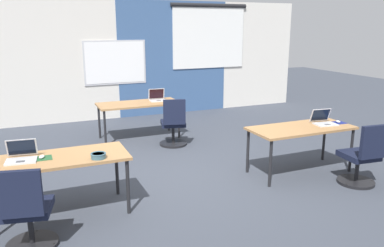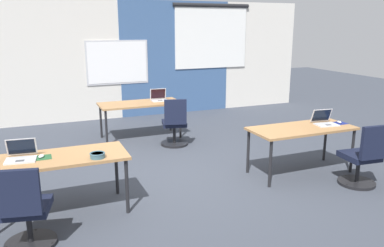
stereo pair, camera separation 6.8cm
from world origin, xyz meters
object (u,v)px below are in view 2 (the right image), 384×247
Objects in this scene: desk_near_right at (302,131)px; desk_far_center at (140,106)px; mouse_near_left_end at (41,156)px; desk_near_left at (58,161)px; snack_bowl at (97,155)px; laptop_near_right_end at (325,121)px; chair_far_right at (175,126)px; mouse_near_right_end at (339,122)px; laptop_near_left_end at (21,155)px; laptop_far_right at (159,98)px; chair_near_right_end at (362,161)px; chair_near_left_end at (26,215)px.

desk_near_right is 1.00× the size of desk_far_center.
desk_far_center is 3.37m from mouse_near_left_end.
desk_near_left is 9.01× the size of snack_bowl.
chair_far_right is (-1.74, 2.01, -0.39)m from laptop_near_right_end.
mouse_near_left_end is 0.65m from snack_bowl.
laptop_near_right_end is at bearing 173.16° from mouse_near_right_end.
laptop_far_right reaches higher than laptop_near_left_end.
mouse_near_right_end reaches higher than desk_near_right.
desk_far_center is 1.74× the size of chair_near_right_end.
desk_near_left is 4.35× the size of laptop_near_right_end.
desk_near_left is at bearing -9.04° from mouse_near_left_end.
chair_near_left_end is (-2.12, -3.48, -0.28)m from desk_far_center.
laptop_near_right_end is at bearing 0.19° from desk_near_left.
desk_near_left is at bearing -1.75° from laptop_near_left_end.
chair_near_right_end is (0.04, -0.77, -0.39)m from laptop_near_right_end.
desk_far_center is 3.54m from laptop_near_right_end.
laptop_near_left_end reaches higher than mouse_near_right_end.
mouse_near_right_end is (2.45, -2.82, 0.08)m from desk_far_center.
desk_near_right is at bearing -170.73° from laptop_near_right_end.
chair_near_left_end is at bearing -150.05° from snack_bowl.
desk_near_right is 1.74× the size of chair_near_right_end.
desk_near_right is at bearing 178.47° from mouse_near_right_end.
mouse_near_right_end is (0.70, -0.02, 0.08)m from desk_near_right.
desk_near_left is at bearing 152.57° from snack_bowl.
laptop_near_right_end reaches higher than desk_near_left.
mouse_near_right_end is (0.26, -0.03, -0.03)m from laptop_near_right_end.
laptop_far_right is (2.56, 2.82, 0.00)m from laptop_near_left_end.
laptop_near_left_end is (-4.36, 0.82, 0.39)m from chair_near_right_end.
snack_bowl is at bearing -27.43° from desk_near_left.
mouse_near_left_end is (-3.67, 0.03, 0.08)m from desk_near_right.
mouse_near_right_end is 0.12× the size of chair_near_left_end.
laptop_near_right_end reaches higher than mouse_near_left_end.
snack_bowl is (-1.32, -3.02, 0.10)m from desk_far_center.
laptop_far_right reaches higher than desk_far_center.
chair_far_right reaches higher than desk_near_right.
chair_near_right_end is 8.12× the size of mouse_near_left_end.
mouse_near_right_end is 4.63m from chair_near_left_end.
chair_far_right is (-1.78, 2.78, 0.00)m from chair_near_right_end.
snack_bowl is (0.80, 0.46, 0.38)m from chair_near_left_end.
mouse_near_left_end is 0.32× the size of laptop_far_right.
laptop_far_right is (-1.33, 2.88, 0.11)m from desk_near_right.
desk_near_right is at bearing -60.90° from laptop_far_right.
laptop_near_left_end reaches higher than chair_far_right.
desk_near_left is at bearing 56.81° from chair_far_right.
laptop_far_right is at bearing 52.94° from desk_near_left.
chair_near_right_end is at bearing -58.03° from desk_far_center.
desk_far_center is 1.74× the size of chair_near_left_end.
desk_near_left is 3.30m from desk_far_center.
laptop_far_right reaches higher than snack_bowl.
laptop_near_left_end is at bearing -127.92° from desk_far_center.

